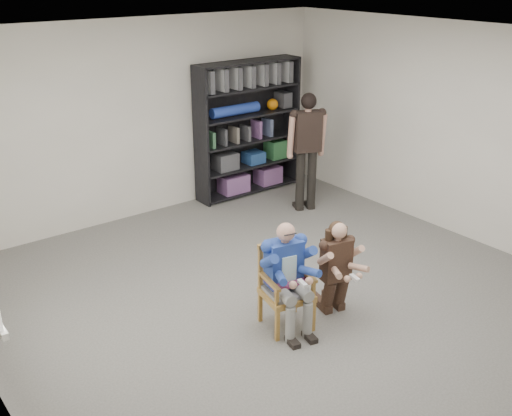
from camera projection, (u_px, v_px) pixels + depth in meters
room_shell at (309, 189)px, 5.89m from camera, size 6.00×7.00×2.80m
floor at (305, 311)px, 6.42m from camera, size 6.00×7.00×0.01m
armchair at (287, 288)px, 6.00m from camera, size 0.60×0.59×0.88m
seated_man at (287, 276)px, 5.95m from camera, size 0.63×0.78×1.15m
kneeling_woman at (337, 269)px, 6.20m from camera, size 0.58×0.78×1.05m
bookshelf at (248, 129)px, 9.39m from camera, size 1.80×0.38×2.10m
standing_man at (307, 153)px, 8.75m from camera, size 0.62×0.48×1.76m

